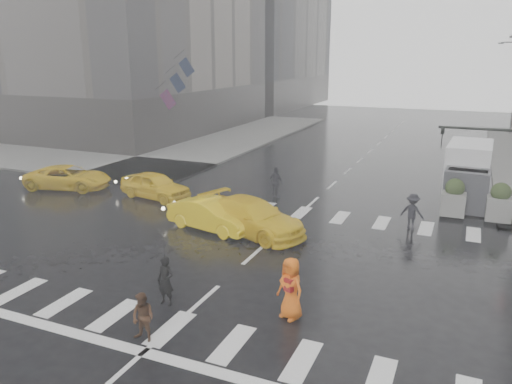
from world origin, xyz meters
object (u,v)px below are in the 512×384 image
at_px(traffic_signal_pole, 506,157).
at_px(pedestrian_orange, 291,288).
at_px(pedestrian_brown, 143,317).
at_px(box_truck, 468,172).
at_px(taxi_front, 155,185).
at_px(taxi_mid, 212,215).

bearing_deg(traffic_signal_pole, pedestrian_orange, -116.68).
xyz_separation_m(pedestrian_brown, box_truck, (7.83, 18.25, 0.93)).
bearing_deg(pedestrian_brown, traffic_signal_pole, 60.70).
bearing_deg(pedestrian_orange, taxi_front, 166.19).
xyz_separation_m(traffic_signal_pole, pedestrian_orange, (-6.04, -12.01, -2.26)).
distance_m(traffic_signal_pole, pedestrian_orange, 13.63).
xyz_separation_m(traffic_signal_pole, taxi_front, (-17.24, -2.68, -2.50)).
height_order(pedestrian_brown, taxi_front, taxi_front).
height_order(pedestrian_brown, pedestrian_orange, pedestrian_orange).
relative_size(pedestrian_brown, pedestrian_orange, 0.74).
distance_m(pedestrian_brown, taxi_front, 14.48).
bearing_deg(taxi_front, pedestrian_brown, -136.03).
xyz_separation_m(pedestrian_brown, pedestrian_orange, (3.30, 2.80, 0.25)).
xyz_separation_m(pedestrian_orange, taxi_mid, (-5.89, 6.00, -0.26)).
height_order(pedestrian_brown, box_truck, box_truck).
relative_size(pedestrian_brown, taxi_front, 0.34).
height_order(pedestrian_orange, box_truck, box_truck).
xyz_separation_m(traffic_signal_pole, taxi_mid, (-11.93, -6.01, -2.51)).
distance_m(pedestrian_orange, taxi_front, 14.59).
xyz_separation_m(pedestrian_orange, box_truck, (4.53, 15.46, 0.68)).
xyz_separation_m(taxi_front, taxi_mid, (5.32, -3.33, -0.02)).
height_order(traffic_signal_pole, pedestrian_orange, traffic_signal_pole).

